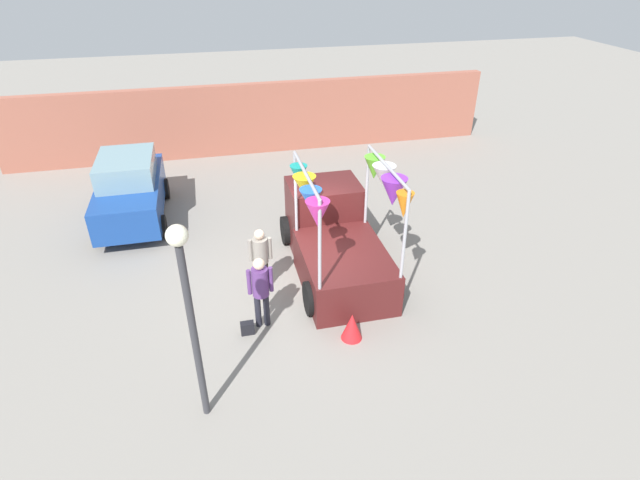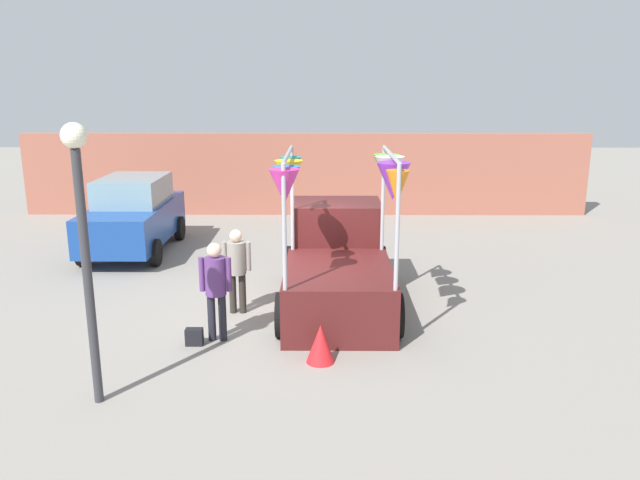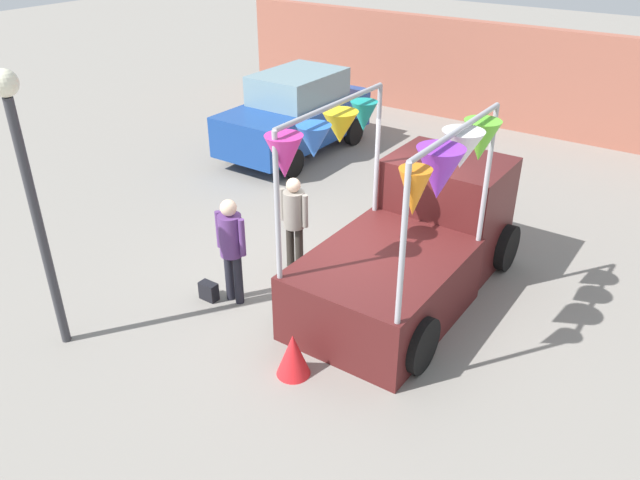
% 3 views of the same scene
% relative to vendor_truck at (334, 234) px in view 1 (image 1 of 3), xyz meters
% --- Properties ---
extents(ground_plane, '(60.00, 60.00, 0.00)m').
position_rel_vendor_truck_xyz_m(ground_plane, '(-0.88, -0.51, -0.90)').
color(ground_plane, gray).
extents(vendor_truck, '(2.44, 4.06, 3.03)m').
position_rel_vendor_truck_xyz_m(vendor_truck, '(0.00, 0.00, 0.00)').
color(vendor_truck, '#4C1919').
rests_on(vendor_truck, ground).
extents(parked_car, '(1.88, 4.00, 1.88)m').
position_rel_vendor_truck_xyz_m(parked_car, '(-5.04, 3.72, 0.04)').
color(parked_car, navy).
rests_on(parked_car, ground).
extents(person_customer, '(0.53, 0.34, 1.67)m').
position_rel_vendor_truck_xyz_m(person_customer, '(-2.03, -1.87, 0.11)').
color(person_customer, black).
rests_on(person_customer, ground).
extents(person_vendor, '(0.53, 0.34, 1.59)m').
position_rel_vendor_truck_xyz_m(person_vendor, '(-1.86, -0.58, 0.05)').
color(person_vendor, '#2D2823').
rests_on(person_vendor, ground).
extents(handbag, '(0.28, 0.16, 0.28)m').
position_rel_vendor_truck_xyz_m(handbag, '(-2.38, -2.07, -0.76)').
color(handbag, black).
rests_on(handbag, ground).
extents(street_lamp, '(0.32, 0.32, 3.71)m').
position_rel_vendor_truck_xyz_m(street_lamp, '(-3.29, -3.92, 1.54)').
color(street_lamp, '#333338').
rests_on(street_lamp, ground).
extents(brick_boundary_wall, '(18.00, 0.36, 2.60)m').
position_rel_vendor_truck_xyz_m(brick_boundary_wall, '(-0.88, 8.37, 0.40)').
color(brick_boundary_wall, '#9E5947').
rests_on(brick_boundary_wall, ground).
extents(folded_kite_bundle_crimson, '(0.62, 0.62, 0.60)m').
position_rel_vendor_truck_xyz_m(folded_kite_bundle_crimson, '(-0.32, -2.69, -0.60)').
color(folded_kite_bundle_crimson, red).
rests_on(folded_kite_bundle_crimson, ground).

